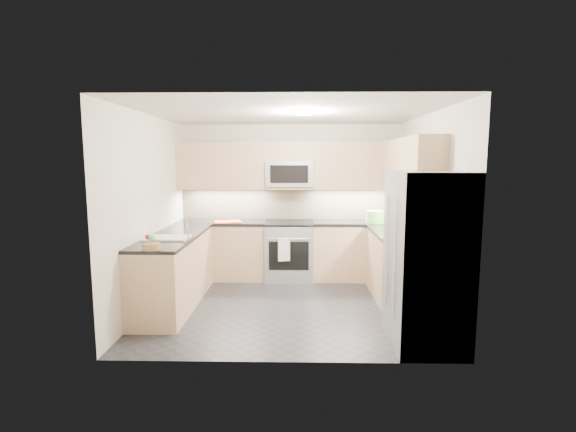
% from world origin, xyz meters
% --- Properties ---
extents(floor, '(3.60, 3.20, 0.00)m').
position_xyz_m(floor, '(0.00, 0.00, 0.00)').
color(floor, '#25262B').
rests_on(floor, ground).
extents(ceiling, '(3.60, 3.20, 0.02)m').
position_xyz_m(ceiling, '(0.00, 0.00, 2.50)').
color(ceiling, beige).
rests_on(ceiling, wall_back).
extents(wall_back, '(3.60, 0.02, 2.50)m').
position_xyz_m(wall_back, '(0.00, 1.60, 1.25)').
color(wall_back, beige).
rests_on(wall_back, floor).
extents(wall_front, '(3.60, 0.02, 2.50)m').
position_xyz_m(wall_front, '(0.00, -1.60, 1.25)').
color(wall_front, beige).
rests_on(wall_front, floor).
extents(wall_left, '(0.02, 3.20, 2.50)m').
position_xyz_m(wall_left, '(-1.80, 0.00, 1.25)').
color(wall_left, beige).
rests_on(wall_left, floor).
extents(wall_right, '(0.02, 3.20, 2.50)m').
position_xyz_m(wall_right, '(1.80, 0.00, 1.25)').
color(wall_right, beige).
rests_on(wall_right, floor).
extents(base_cab_back_left, '(1.42, 0.60, 0.90)m').
position_xyz_m(base_cab_back_left, '(-1.09, 1.30, 0.45)').
color(base_cab_back_left, tan).
rests_on(base_cab_back_left, floor).
extents(base_cab_back_right, '(1.42, 0.60, 0.90)m').
position_xyz_m(base_cab_back_right, '(1.09, 1.30, 0.45)').
color(base_cab_back_right, tan).
rests_on(base_cab_back_right, floor).
extents(base_cab_right, '(0.60, 1.70, 0.90)m').
position_xyz_m(base_cab_right, '(1.50, 0.15, 0.45)').
color(base_cab_right, tan).
rests_on(base_cab_right, floor).
extents(base_cab_peninsula, '(0.60, 2.00, 0.90)m').
position_xyz_m(base_cab_peninsula, '(-1.50, 0.00, 0.45)').
color(base_cab_peninsula, tan).
rests_on(base_cab_peninsula, floor).
extents(countertop_back_left, '(1.42, 0.63, 0.04)m').
position_xyz_m(countertop_back_left, '(-1.09, 1.30, 0.92)').
color(countertop_back_left, black).
rests_on(countertop_back_left, base_cab_back_left).
extents(countertop_back_right, '(1.42, 0.63, 0.04)m').
position_xyz_m(countertop_back_right, '(1.09, 1.30, 0.92)').
color(countertop_back_right, black).
rests_on(countertop_back_right, base_cab_back_right).
extents(countertop_right, '(0.63, 1.70, 0.04)m').
position_xyz_m(countertop_right, '(1.50, 0.15, 0.92)').
color(countertop_right, black).
rests_on(countertop_right, base_cab_right).
extents(countertop_peninsula, '(0.63, 2.00, 0.04)m').
position_xyz_m(countertop_peninsula, '(-1.50, 0.00, 0.92)').
color(countertop_peninsula, black).
rests_on(countertop_peninsula, base_cab_peninsula).
extents(upper_cab_back, '(3.60, 0.35, 0.75)m').
position_xyz_m(upper_cab_back, '(0.00, 1.43, 1.83)').
color(upper_cab_back, tan).
rests_on(upper_cab_back, wall_back).
extents(upper_cab_right, '(0.35, 1.95, 0.75)m').
position_xyz_m(upper_cab_right, '(1.62, 0.28, 1.83)').
color(upper_cab_right, tan).
rests_on(upper_cab_right, wall_right).
extents(backsplash_back, '(3.60, 0.01, 0.51)m').
position_xyz_m(backsplash_back, '(0.00, 1.60, 1.20)').
color(backsplash_back, tan).
rests_on(backsplash_back, wall_back).
extents(backsplash_right, '(0.01, 2.30, 0.51)m').
position_xyz_m(backsplash_right, '(1.80, 0.45, 1.20)').
color(backsplash_right, tan).
rests_on(backsplash_right, wall_right).
extents(gas_range, '(0.76, 0.65, 0.91)m').
position_xyz_m(gas_range, '(0.00, 1.28, 0.46)').
color(gas_range, '#9B9DA2').
rests_on(gas_range, floor).
extents(range_cooktop, '(0.76, 0.65, 0.03)m').
position_xyz_m(range_cooktop, '(0.00, 1.28, 0.92)').
color(range_cooktop, black).
rests_on(range_cooktop, gas_range).
extents(oven_door_glass, '(0.62, 0.02, 0.45)m').
position_xyz_m(oven_door_glass, '(0.00, 0.95, 0.45)').
color(oven_door_glass, black).
rests_on(oven_door_glass, gas_range).
extents(oven_handle, '(0.60, 0.02, 0.02)m').
position_xyz_m(oven_handle, '(0.00, 0.93, 0.72)').
color(oven_handle, '#B2B5BA').
rests_on(oven_handle, gas_range).
extents(microwave, '(0.76, 0.40, 0.40)m').
position_xyz_m(microwave, '(0.00, 1.40, 1.70)').
color(microwave, '#94979B').
rests_on(microwave, upper_cab_back).
extents(microwave_door, '(0.60, 0.01, 0.28)m').
position_xyz_m(microwave_door, '(0.00, 1.20, 1.70)').
color(microwave_door, black).
rests_on(microwave_door, microwave).
extents(refrigerator, '(0.70, 0.90, 1.80)m').
position_xyz_m(refrigerator, '(1.45, -1.15, 0.90)').
color(refrigerator, '#95979D').
rests_on(refrigerator, floor).
extents(fridge_handle_left, '(0.02, 0.02, 1.20)m').
position_xyz_m(fridge_handle_left, '(1.08, -1.33, 0.95)').
color(fridge_handle_left, '#B2B5BA').
rests_on(fridge_handle_left, refrigerator).
extents(fridge_handle_right, '(0.02, 0.02, 1.20)m').
position_xyz_m(fridge_handle_right, '(1.08, -0.97, 0.95)').
color(fridge_handle_right, '#B2B5BA').
rests_on(fridge_handle_right, refrigerator).
extents(sink_basin, '(0.52, 0.38, 0.16)m').
position_xyz_m(sink_basin, '(-1.50, -0.25, 0.88)').
color(sink_basin, white).
rests_on(sink_basin, base_cab_peninsula).
extents(faucet, '(0.03, 0.03, 0.28)m').
position_xyz_m(faucet, '(-1.24, -0.25, 1.08)').
color(faucet, silver).
rests_on(faucet, countertop_peninsula).
extents(utensil_bowl, '(0.35, 0.35, 0.18)m').
position_xyz_m(utensil_bowl, '(1.38, 1.19, 1.03)').
color(utensil_bowl, '#67BF51').
rests_on(utensil_bowl, countertop_back_right).
extents(cutting_board, '(0.50, 0.42, 0.01)m').
position_xyz_m(cutting_board, '(-0.98, 1.19, 0.95)').
color(cutting_board, '#E95115').
rests_on(cutting_board, countertop_back_left).
extents(fruit_basket, '(0.25, 0.25, 0.07)m').
position_xyz_m(fruit_basket, '(-1.47, -0.91, 0.98)').
color(fruit_basket, '#976D46').
rests_on(fruit_basket, countertop_peninsula).
extents(fruit_apple, '(0.06, 0.06, 0.06)m').
position_xyz_m(fruit_apple, '(-1.56, -0.76, 1.05)').
color(fruit_apple, '#B2141F').
rests_on(fruit_apple, fruit_basket).
extents(fruit_pear, '(0.08, 0.08, 0.08)m').
position_xyz_m(fruit_pear, '(-1.48, -0.84, 1.05)').
color(fruit_pear, '#55C758').
rests_on(fruit_pear, fruit_basket).
extents(dish_towel_check, '(0.18, 0.06, 0.35)m').
position_xyz_m(dish_towel_check, '(-0.07, 0.91, 0.55)').
color(dish_towel_check, white).
rests_on(dish_towel_check, oven_handle).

